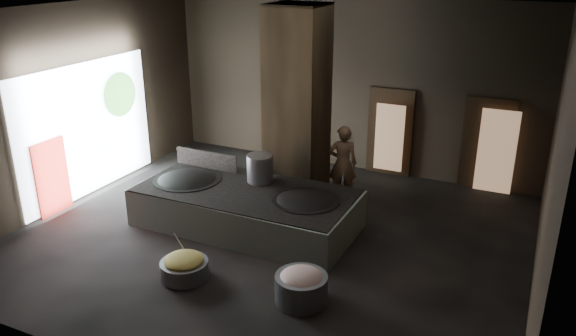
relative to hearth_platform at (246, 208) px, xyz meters
The scene contains 28 objects.
floor 0.85m from the hearth_platform, 13.83° to the right, with size 10.00×9.00×0.10m, color black.
ceiling 4.21m from the hearth_platform, 13.83° to the right, with size 10.00×9.00×0.10m, color black.
back_wall 4.80m from the hearth_platform, 81.00° to the left, with size 10.00×0.10×4.50m, color black.
front_wall 5.12m from the hearth_platform, 81.64° to the right, with size 10.00×0.10×4.50m, color black.
left_wall 4.73m from the hearth_platform, behind, with size 0.10×9.00×4.50m, color black.
right_wall 6.04m from the hearth_platform, ahead, with size 0.10×9.00×4.50m, color black.
pillar 2.56m from the hearth_platform, 77.17° to the left, with size 1.20×1.20×4.50m, color black.
hearth_platform is the anchor object (origin of this frame).
platform_cap 0.41m from the hearth_platform, ahead, with size 4.53×2.17×0.03m, color black.
wok_left 1.49m from the hearth_platform, behind, with size 1.46×1.46×0.40m, color black.
wok_left_rim 1.51m from the hearth_platform, behind, with size 1.49×1.49×0.05m, color black.
wok_right 1.39m from the hearth_platform, ahead, with size 1.36×1.36×0.38m, color black.
wok_right_rim 1.41m from the hearth_platform, ahead, with size 1.39×1.39×0.05m, color black.
stock_pot 0.91m from the hearth_platform, 84.81° to the left, with size 0.56×0.56×0.60m, color #A2A3AA.
splash_guard 1.75m from the hearth_platform, 152.65° to the left, with size 1.61×0.06×0.40m, color black.
cook 2.58m from the hearth_platform, 56.55° to the left, with size 0.67×0.43×1.84m, color #855F44.
veg_basin 2.30m from the hearth_platform, 90.02° to the right, with size 0.86×0.86×0.32m, color slate.
veg_fill 2.29m from the hearth_platform, 90.02° to the right, with size 0.71×0.71×0.22m, color #94B156.
ladle 2.15m from the hearth_platform, 94.03° to the right, with size 0.03×0.03×0.68m, color #A2A3AA.
meat_basin 3.04m from the hearth_platform, 43.33° to the right, with size 0.89×0.89×0.49m, color slate.
meat_fill 3.03m from the hearth_platform, 43.33° to the right, with size 0.73×0.73×0.28m, color #DB8D83.
doorway_near 4.73m from the hearth_platform, 66.13° to the left, with size 1.18×0.08×2.38m, color black.
doorway_near_glow 4.55m from the hearth_platform, 64.54° to the left, with size 0.74×0.04×1.75m, color #8C6647.
doorway_far 6.10m from the hearth_platform, 44.90° to the left, with size 1.18×0.08×2.38m, color black.
doorway_far_glow 6.17m from the hearth_platform, 42.12° to the left, with size 0.87×0.04×2.05m, color #8C6647.
left_opening 4.42m from the hearth_platform, behind, with size 0.04×4.20×3.10m, color white.
pavilion_sliver 4.40m from the hearth_platform, 163.11° to the right, with size 0.05×0.90×1.70m, color maroon.
tree_silhouette 4.67m from the hearth_platform, 164.80° to the left, with size 0.28×1.10×1.10m, color #194714.
Camera 1 is at (4.73, -9.26, 5.49)m, focal length 35.00 mm.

